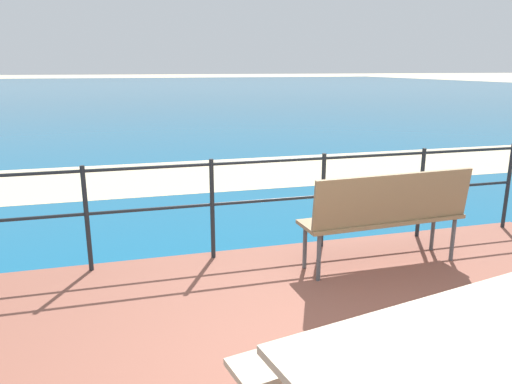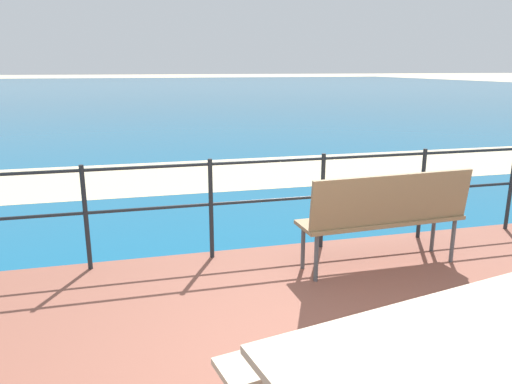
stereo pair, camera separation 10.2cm
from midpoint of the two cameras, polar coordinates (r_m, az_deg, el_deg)
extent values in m
cube|color=#145B84|center=(42.15, -13.96, 11.61)|extent=(90.00, 90.00, 0.01)
cube|color=beige|center=(8.94, -6.49, 2.06)|extent=(54.01, 3.00, 0.01)
cube|color=#BCAD93|center=(2.36, 23.85, -15.46)|extent=(1.92, 1.06, 0.04)
cube|color=#BCAD93|center=(2.84, 13.78, -15.57)|extent=(1.83, 0.61, 0.04)
cube|color=#8C704C|center=(4.77, 14.07, -3.11)|extent=(1.65, 0.49, 0.04)
cube|color=#8C704C|center=(4.56, 15.48, -0.72)|extent=(1.63, 0.17, 0.47)
cylinder|color=#4C5156|center=(5.37, 19.68, -4.13)|extent=(0.04, 0.04, 0.46)
cylinder|color=#4C5156|center=(5.16, 21.73, -5.10)|extent=(0.04, 0.04, 0.46)
cylinder|color=#4C5156|center=(4.63, 5.17, -6.28)|extent=(0.04, 0.04, 0.46)
cylinder|color=#4C5156|center=(4.38, 6.77, -7.59)|extent=(0.04, 0.04, 0.46)
cylinder|color=#1E2328|center=(4.76, -19.95, -3.05)|extent=(0.04, 0.04, 1.02)
cylinder|color=#1E2328|center=(4.80, -5.80, -2.07)|extent=(0.04, 0.04, 1.02)
cylinder|color=#1E2328|center=(5.12, 7.33, -1.04)|extent=(0.04, 0.04, 1.02)
cylinder|color=#1E2328|center=(5.67, 18.39, -0.13)|extent=(0.04, 0.04, 1.02)
cylinder|color=#1E2328|center=(6.40, 27.23, 0.60)|extent=(0.04, 0.04, 1.02)
cylinder|color=#1E2328|center=(4.82, 1.00, 3.67)|extent=(5.90, 0.03, 0.03)
cylinder|color=#1E2328|center=(4.91, 0.98, -0.98)|extent=(5.90, 0.03, 0.03)
camera|label=1|loc=(0.05, -90.54, -0.14)|focal=33.82mm
camera|label=2|loc=(0.05, 89.46, 0.14)|focal=33.82mm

